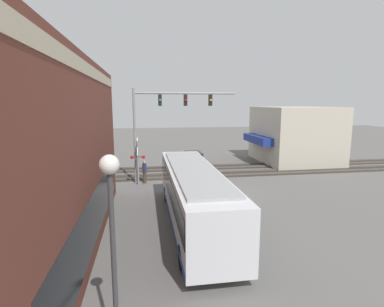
# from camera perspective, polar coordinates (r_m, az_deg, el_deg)

# --- Properties ---
(ground_plane) EXTENTS (120.00, 120.00, 0.00)m
(ground_plane) POSITION_cam_1_polar(r_m,az_deg,el_deg) (21.91, 5.41, -7.73)
(ground_plane) COLOR #605E5B
(shop_building) EXTENTS (8.60, 8.71, 6.09)m
(shop_building) POSITION_cam_1_polar(r_m,az_deg,el_deg) (35.31, 18.90, 3.42)
(shop_building) COLOR beige
(shop_building) RESTS_ON ground
(city_bus) EXTENTS (12.34, 2.59, 3.12)m
(city_bus) POSITION_cam_1_polar(r_m,az_deg,el_deg) (16.17, 0.27, -7.59)
(city_bus) COLOR silver
(city_bus) RESTS_ON ground
(traffic_signal_gantry) EXTENTS (0.42, 8.30, 7.68)m
(traffic_signal_gantry) POSITION_cam_1_polar(r_m,az_deg,el_deg) (24.28, -5.15, 7.68)
(traffic_signal_gantry) COLOR gray
(traffic_signal_gantry) RESTS_ON ground
(crossing_signal) EXTENTS (1.41, 1.18, 3.81)m
(crossing_signal) POSITION_cam_1_polar(r_m,az_deg,el_deg) (24.07, -10.29, -0.65)
(crossing_signal) COLOR gray
(crossing_signal) RESTS_ON ground
(streetlamp) EXTENTS (0.44, 0.44, 5.41)m
(streetlamp) POSITION_cam_1_polar(r_m,az_deg,el_deg) (7.35, -14.78, -17.30)
(streetlamp) COLOR #38383A
(streetlamp) RESTS_ON ground
(rail_track_near) EXTENTS (2.60, 60.00, 0.15)m
(rail_track_near) POSITION_cam_1_polar(r_m,az_deg,el_deg) (27.54, 2.28, -4.03)
(rail_track_near) COLOR #332D28
(rail_track_near) RESTS_ON ground
(rail_track_far) EXTENTS (2.60, 60.00, 0.15)m
(rail_track_far) POSITION_cam_1_polar(r_m,az_deg,el_deg) (30.61, 1.10, -2.64)
(rail_track_far) COLOR #332D28
(rail_track_far) RESTS_ON ground
(parked_car_silver) EXTENTS (4.69, 1.82, 1.39)m
(parked_car_silver) POSITION_cam_1_polar(r_m,az_deg,el_deg) (31.96, 0.25, -0.97)
(parked_car_silver) COLOR #B7B7BC
(parked_car_silver) RESTS_ON ground
(pedestrian_at_crossing) EXTENTS (0.34, 0.34, 1.86)m
(pedestrian_at_crossing) POSITION_cam_1_polar(r_m,az_deg,el_deg) (24.83, -9.03, -3.44)
(pedestrian_at_crossing) COLOR #473828
(pedestrian_at_crossing) RESTS_ON ground
(pedestrian_near_bus) EXTENTS (0.34, 0.34, 1.70)m
(pedestrian_near_bus) POSITION_cam_1_polar(r_m,az_deg,el_deg) (21.57, 3.05, -5.59)
(pedestrian_near_bus) COLOR black
(pedestrian_near_bus) RESTS_ON ground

